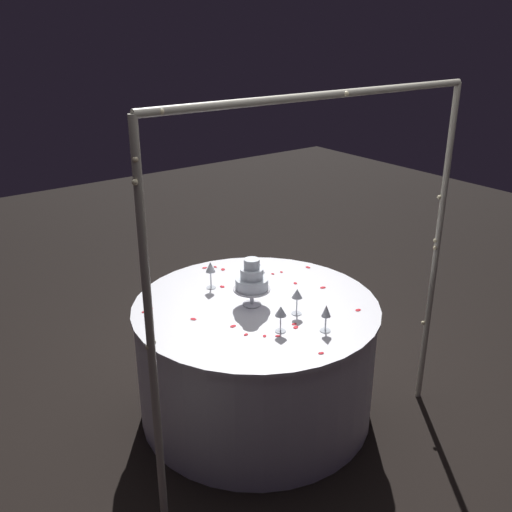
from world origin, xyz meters
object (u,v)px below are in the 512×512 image
Objects in this scene: decorative_arch at (322,239)px; wine_glass_2 at (326,312)px; wine_glass_0 at (297,295)px; wine_glass_3 at (259,269)px; wine_glass_4 at (281,312)px; tiered_cake at (252,280)px; main_table at (256,358)px; wine_glass_1 at (210,268)px.

decorative_arch is 12.92× the size of wine_glass_2.
wine_glass_3 is at bearing -97.84° from wine_glass_0.
decorative_arch reaches higher than wine_glass_3.
decorative_arch is at bearing 76.68° from wine_glass_3.
tiered_cake is at bearing -100.32° from wine_glass_4.
wine_glass_3 is (-0.18, -0.74, -0.47)m from decorative_arch.
tiered_cake is 1.85× the size of wine_glass_0.
decorative_arch reaches higher than wine_glass_4.
main_table is 0.54m from tiered_cake.
wine_glass_3 is (-0.20, -0.19, -0.05)m from tiered_cake.
tiered_cake reaches higher than wine_glass_0.
tiered_cake is at bearing 43.42° from wine_glass_3.
wine_glass_2 is at bearing 89.45° from wine_glass_0.
wine_glass_2 is 1.02× the size of wine_glass_4.
wine_glass_2 is (-0.21, 0.83, -0.02)m from wine_glass_1.
tiered_cake is at bearing 101.50° from wine_glass_1.
main_table is (0.00, -0.54, -0.96)m from decorative_arch.
wine_glass_0 is 1.04× the size of wine_glass_3.
wine_glass_0 reaches higher than wine_glass_4.
decorative_arch reaches higher than wine_glass_1.
main_table is 0.60m from wine_glass_4.
decorative_arch is at bearing 69.31° from wine_glass_0.
wine_glass_0 is at bearing -110.69° from decorative_arch.
main_table is at bearing 48.51° from wine_glass_3.
decorative_arch is 6.90× the size of tiered_cake.
decorative_arch is 0.49m from wine_glass_2.
wine_glass_3 is (-0.06, -0.44, -0.01)m from wine_glass_0.
wine_glass_1 reaches higher than wine_glass_4.
tiered_cake is 1.91× the size of wine_glass_4.
decorative_arch is 1.00m from wine_glass_1.
wine_glass_2 is at bearing 144.62° from wine_glass_4.
main_table is 0.56m from wine_glass_0.
wine_glass_1 is at bearing -70.54° from wine_glass_0.
decorative_arch is 13.29× the size of wine_glass_3.
wine_glass_4 is (0.06, 0.35, -0.04)m from tiered_cake.
wine_glass_1 is (0.21, -0.59, 0.01)m from wine_glass_0.
decorative_arch is 11.38× the size of wine_glass_1.
decorative_arch is at bearing 95.91° from wine_glass_1.
wine_glass_0 is 0.24m from wine_glass_2.
wine_glass_4 is at bearing 63.99° from wine_glass_3.
tiered_cake is at bearing -87.61° from decorative_arch.
main_table is at bearing 152.33° from tiered_cake.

